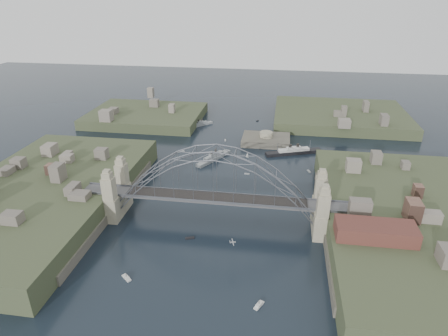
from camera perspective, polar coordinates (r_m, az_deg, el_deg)
ground at (r=123.17m, az=-1.27°, el=-7.73°), size 500.00×500.00×0.00m
bridge at (r=116.98m, az=-1.33°, el=-2.64°), size 84.00×13.80×24.60m
shore_west at (r=142.47m, az=-24.71°, el=-4.49°), size 50.50×90.00×12.00m
shore_east at (r=126.89m, az=25.45°, el=-8.35°), size 50.50×90.00×12.00m
headland_nw at (r=220.36m, az=-11.28°, el=7.03°), size 60.00×45.00×9.00m
headland_ne at (r=224.27m, az=16.51°, el=6.86°), size 70.00×55.00×9.50m
fort_island at (r=184.69m, az=6.14°, el=3.58°), size 22.00×16.00×9.40m
wharf_shed at (r=107.73m, az=21.29°, el=-8.61°), size 20.00×8.00×4.00m
finger_pier at (r=101.20m, az=19.10°, el=-17.30°), size 4.00×22.00×1.40m
naval_cruiser_near at (r=164.86m, az=-1.52°, el=1.51°), size 12.00×19.01×6.05m
naval_cruiser_far at (r=206.96m, az=-3.48°, el=6.38°), size 11.63×11.86×4.93m
ocean_liner at (r=173.53m, az=10.13°, el=2.35°), size 24.69×12.11×6.16m
aeroplane at (r=102.64m, az=1.21°, el=-10.79°), size 1.69×2.98×0.44m
small_boat_a at (r=140.51m, az=-6.15°, el=-3.38°), size 0.91×2.57×0.45m
small_boat_b at (r=152.62m, az=3.37°, el=-0.87°), size 2.03×0.78×0.45m
small_boat_c at (r=115.64m, az=-5.02°, el=-10.17°), size 2.80×1.71×0.45m
small_boat_d at (r=157.98m, az=12.31°, el=-0.50°), size 1.61×2.59×0.45m
small_boat_e at (r=174.22m, az=-6.38°, el=2.40°), size 3.65×2.81×0.45m
small_boat_f at (r=167.51m, az=3.42°, el=1.89°), size 1.58×1.59×2.38m
small_boat_g at (r=95.05m, az=5.13°, el=-19.34°), size 2.40×3.31×1.43m
small_boat_h at (r=185.81m, az=0.18°, el=4.07°), size 0.83×1.86×1.43m
small_boat_i at (r=132.42m, az=10.21°, el=-5.49°), size 2.33×1.21×1.43m
small_boat_j at (r=104.48m, az=-14.09°, el=-15.29°), size 3.10×2.85×1.43m
small_boat_k at (r=215.08m, az=4.90°, el=6.89°), size 1.44×1.78×0.45m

